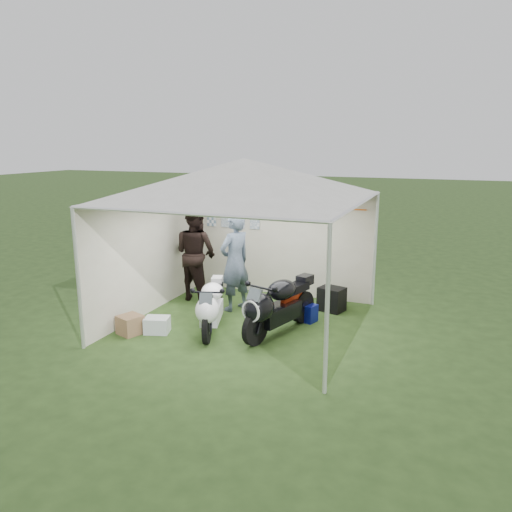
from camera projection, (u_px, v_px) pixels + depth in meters
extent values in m
plane|color=#263D18|center=(245.00, 324.00, 9.19)|extent=(80.00, 80.00, 0.00)
cylinder|color=silver|center=(78.00, 280.00, 7.84)|extent=(0.06, 0.06, 2.30)
cylinder|color=silver|center=(327.00, 311.00, 6.40)|extent=(0.06, 0.06, 2.30)
cylinder|color=silver|center=(199.00, 236.00, 11.46)|extent=(0.06, 0.06, 2.30)
cylinder|color=silver|center=(375.00, 250.00, 10.02)|extent=(0.06, 0.06, 2.30)
cube|color=beige|center=(281.00, 243.00, 10.74)|extent=(4.00, 0.02, 2.30)
cube|color=beige|center=(150.00, 254.00, 9.65)|extent=(0.02, 4.00, 2.30)
cube|color=beige|center=(356.00, 274.00, 8.21)|extent=(0.02, 4.00, 2.30)
pyramid|color=silver|center=(244.00, 179.00, 8.59)|extent=(5.66, 5.66, 0.70)
cube|color=#99A5B7|center=(211.00, 207.00, 11.16)|extent=(0.22, 0.02, 0.28)
cube|color=#99A5B7|center=(225.00, 208.00, 11.03)|extent=(0.22, 0.02, 0.28)
cube|color=#99A5B7|center=(240.00, 208.00, 10.91)|extent=(0.22, 0.01, 0.28)
cube|color=#99A5B7|center=(255.00, 209.00, 10.78)|extent=(0.22, 0.01, 0.28)
cube|color=#99A5B7|center=(212.00, 220.00, 11.23)|extent=(0.22, 0.02, 0.28)
cube|color=#99A5B7|center=(226.00, 221.00, 11.10)|extent=(0.22, 0.01, 0.28)
cube|color=#99A5B7|center=(240.00, 222.00, 10.97)|extent=(0.22, 0.02, 0.28)
cube|color=#99A5B7|center=(255.00, 223.00, 10.85)|extent=(0.22, 0.01, 0.28)
cylinder|color=#D8590C|center=(290.00, 206.00, 10.46)|extent=(3.20, 0.02, 0.02)
cylinder|color=black|center=(207.00, 328.00, 8.24)|extent=(0.25, 0.53, 0.53)
cylinder|color=black|center=(217.00, 304.00, 9.44)|extent=(0.29, 0.55, 0.53)
cube|color=white|center=(212.00, 312.00, 8.78)|extent=(0.55, 0.89, 0.27)
ellipsoid|color=white|center=(207.00, 310.00, 8.26)|extent=(0.54, 0.63, 0.44)
ellipsoid|color=white|center=(212.00, 292.00, 8.79)|extent=(0.54, 0.64, 0.31)
cube|color=black|center=(215.00, 289.00, 9.15)|extent=(0.38, 0.58, 0.12)
cube|color=white|center=(217.00, 281.00, 9.41)|extent=(0.27, 0.31, 0.16)
cube|color=black|center=(215.00, 298.00, 9.09)|extent=(0.24, 0.49, 0.09)
cube|color=#3F474C|center=(206.00, 299.00, 8.11)|extent=(0.24, 0.19, 0.19)
cylinder|color=black|center=(255.00, 328.00, 8.15)|extent=(0.27, 0.60, 0.60)
cylinder|color=black|center=(302.00, 307.00, 9.22)|extent=(0.31, 0.61, 0.60)
cube|color=black|center=(278.00, 313.00, 8.63)|extent=(0.59, 1.00, 0.30)
ellipsoid|color=black|center=(259.00, 308.00, 8.16)|extent=(0.60, 0.70, 0.50)
ellipsoid|color=black|center=(282.00, 290.00, 8.62)|extent=(0.59, 0.71, 0.35)
cube|color=black|center=(295.00, 288.00, 8.93)|extent=(0.42, 0.64, 0.14)
cube|color=black|center=(305.00, 280.00, 9.17)|extent=(0.29, 0.35, 0.18)
cube|color=#992008|center=(292.00, 298.00, 8.89)|extent=(0.25, 0.55, 0.10)
cube|color=#3F474C|center=(255.00, 295.00, 8.01)|extent=(0.27, 0.21, 0.21)
cylinder|color=white|center=(251.00, 311.00, 7.99)|extent=(0.35, 0.12, 0.36)
cube|color=#141EB4|center=(305.00, 312.00, 9.32)|extent=(0.49, 0.38, 0.32)
imported|color=black|center=(196.00, 253.00, 10.41)|extent=(1.15, 1.00, 1.99)
imported|color=slate|center=(235.00, 262.00, 9.76)|extent=(0.72, 0.84, 1.95)
cube|color=black|center=(332.00, 299.00, 9.85)|extent=(0.56, 0.49, 0.47)
cube|color=silver|center=(157.00, 325.00, 8.73)|extent=(0.49, 0.43, 0.28)
cube|color=brown|center=(130.00, 325.00, 8.67)|extent=(0.47, 0.47, 0.33)
cube|color=#AFB3B8|center=(159.00, 324.00, 8.89)|extent=(0.34, 0.31, 0.20)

